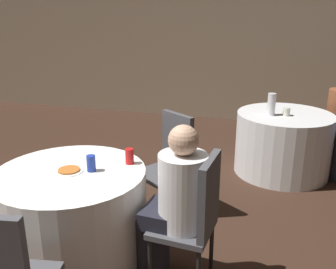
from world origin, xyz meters
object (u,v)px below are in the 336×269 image
(pizza_plate_near, at_px, (69,170))
(bottle_far, at_px, (271,104))
(chair_near_northeast, at_px, (171,158))
(soda_can_blue, at_px, (91,163))
(soda_can_red, at_px, (129,156))
(person_floral_shirt, at_px, (336,119))
(table_far, at_px, (283,143))
(person_white_shirt, at_px, (173,206))
(table_near, at_px, (73,215))
(chair_near_east, at_px, (197,213))

(pizza_plate_near, xyz_separation_m, bottle_far, (1.39, 2.02, 0.12))
(chair_near_northeast, relative_size, soda_can_blue, 8.05)
(soda_can_red, bearing_deg, person_floral_shirt, 52.86)
(table_far, relative_size, person_white_shirt, 0.93)
(soda_can_red, bearing_deg, bottle_far, 60.06)
(table_far, bearing_deg, table_near, -125.98)
(chair_near_east, height_order, soda_can_red, chair_near_east)
(person_white_shirt, bearing_deg, bottle_far, -10.75)
(chair_near_east, bearing_deg, pizza_plate_near, 89.83)
(chair_near_northeast, distance_m, pizza_plate_near, 1.00)
(chair_near_northeast, xyz_separation_m, soda_can_blue, (-0.40, -0.76, 0.21))
(person_floral_shirt, height_order, soda_can_red, person_floral_shirt)
(person_floral_shirt, relative_size, pizza_plate_near, 5.30)
(table_far, distance_m, soda_can_blue, 2.54)
(chair_near_northeast, height_order, person_white_shirt, person_white_shirt)
(person_white_shirt, relative_size, soda_can_blue, 9.68)
(person_white_shirt, distance_m, soda_can_red, 0.58)
(table_near, distance_m, chair_near_east, 1.01)
(person_floral_shirt, relative_size, soda_can_blue, 9.15)
(soda_can_blue, distance_m, bottle_far, 2.32)
(chair_near_east, relative_size, pizza_plate_near, 4.66)
(soda_can_blue, bearing_deg, table_near, -159.51)
(table_far, bearing_deg, chair_near_northeast, -127.23)
(table_far, bearing_deg, soda_can_red, -122.24)
(table_near, height_order, person_white_shirt, person_white_shirt)
(person_white_shirt, xyz_separation_m, bottle_far, (0.57, 2.09, 0.25))
(table_far, bearing_deg, chair_near_east, -104.43)
(chair_near_east, height_order, person_white_shirt, person_white_shirt)
(table_far, height_order, person_floral_shirt, person_floral_shirt)
(chair_near_east, xyz_separation_m, bottle_far, (0.40, 2.11, 0.27))
(soda_can_red, xyz_separation_m, bottle_far, (1.01, 1.76, 0.06))
(table_near, xyz_separation_m, table_far, (1.55, 2.14, 0.00))
(pizza_plate_near, xyz_separation_m, soda_can_blue, (0.16, 0.05, 0.05))
(chair_near_northeast, bearing_deg, person_white_shirt, 140.48)
(soda_can_red, distance_m, bottle_far, 2.03)
(person_white_shirt, xyz_separation_m, soda_can_red, (-0.44, 0.33, 0.19))
(table_far, height_order, bottle_far, bottle_far)
(chair_near_east, relative_size, person_white_shirt, 0.83)
(table_near, height_order, bottle_far, bottle_far)
(soda_can_blue, distance_m, soda_can_red, 0.30)
(table_near, relative_size, soda_can_blue, 9.28)
(person_white_shirt, xyz_separation_m, soda_can_blue, (-0.66, 0.12, 0.19))
(pizza_plate_near, relative_size, soda_can_red, 1.73)
(chair_near_northeast, xyz_separation_m, pizza_plate_near, (-0.55, -0.81, 0.15))
(person_white_shirt, relative_size, pizza_plate_near, 5.61)
(person_floral_shirt, distance_m, soda_can_blue, 3.29)
(table_far, xyz_separation_m, person_floral_shirt, (0.62, 0.51, 0.21))
(chair_near_northeast, bearing_deg, chair_near_east, 149.65)
(chair_near_northeast, relative_size, person_floral_shirt, 0.88)
(person_white_shirt, bearing_deg, person_floral_shirt, -22.08)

